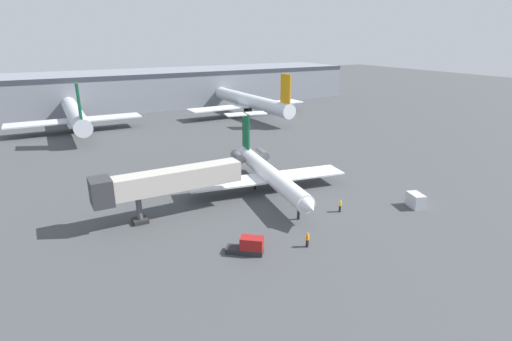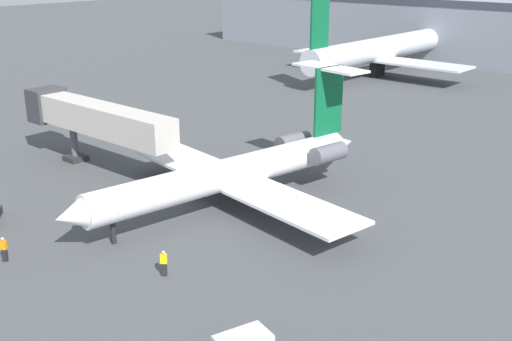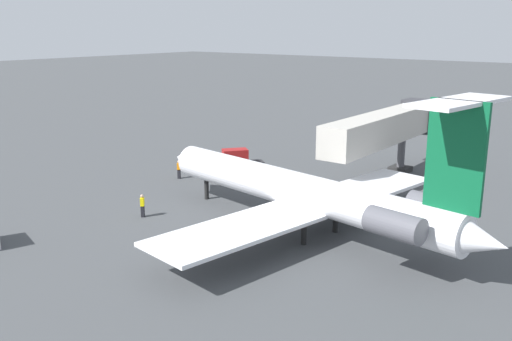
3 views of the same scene
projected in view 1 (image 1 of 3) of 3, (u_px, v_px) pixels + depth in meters
ground_plane at (277, 192)px, 60.27m from camera, size 400.00×400.00×0.10m
regional_jet at (267, 171)px, 59.97m from camera, size 24.29×27.80×9.89m
jet_bridge at (161, 182)px, 50.17m from camera, size 18.82×3.22×6.45m
ground_crew_marshaller at (307, 240)px, 44.27m from camera, size 0.48×0.43×1.69m
ground_crew_loader at (340, 206)px, 53.07m from camera, size 0.47×0.45×1.69m
baggage_tug_lead at (249, 246)px, 42.94m from camera, size 3.99×3.60×1.90m
cargo_container_uld at (416, 200)px, 54.53m from camera, size 2.26×2.93×1.90m
terminal_building at (137, 89)px, 129.25m from camera, size 144.85×24.63×11.18m
parked_airliner_west_end at (75, 115)px, 95.68m from camera, size 30.17×35.87×13.16m
parked_airliner_west_mid at (248, 101)px, 115.65m from camera, size 35.37×42.02×13.16m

